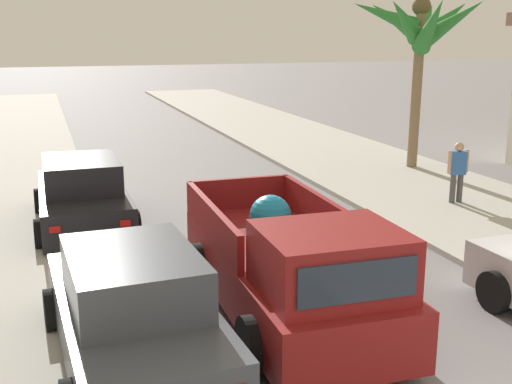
{
  "coord_description": "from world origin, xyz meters",
  "views": [
    {
      "loc": [
        -4.06,
        -3.45,
        4.13
      ],
      "look_at": [
        -0.31,
        7.77,
        1.2
      ],
      "focal_mm": 45.45,
      "sensor_mm": 36.0,
      "label": 1
    }
  ],
  "objects_px": {
    "pickup_truck": "(291,270)",
    "pedestrian": "(458,170)",
    "palm_tree_left_back": "(419,26)",
    "car_right_near": "(134,312)",
    "car_left_mid": "(83,196)"
  },
  "relations": [
    {
      "from": "palm_tree_left_back",
      "to": "car_right_near",
      "type": "bearing_deg",
      "value": -136.32
    },
    {
      "from": "car_right_near",
      "to": "palm_tree_left_back",
      "type": "distance_m",
      "value": 13.88
    },
    {
      "from": "car_right_near",
      "to": "car_left_mid",
      "type": "bearing_deg",
      "value": 91.79
    },
    {
      "from": "pickup_truck",
      "to": "pedestrian",
      "type": "distance_m",
      "value": 7.68
    },
    {
      "from": "car_left_mid",
      "to": "pedestrian",
      "type": "distance_m",
      "value": 8.72
    },
    {
      "from": "car_right_near",
      "to": "palm_tree_left_back",
      "type": "relative_size",
      "value": 0.83
    },
    {
      "from": "pickup_truck",
      "to": "car_right_near",
      "type": "xyz_separation_m",
      "value": [
        -2.35,
        -0.59,
        -0.07
      ]
    },
    {
      "from": "car_left_mid",
      "to": "pedestrian",
      "type": "relative_size",
      "value": 2.68
    },
    {
      "from": "palm_tree_left_back",
      "to": "pedestrian",
      "type": "xyz_separation_m",
      "value": [
        -1.24,
        -4.02,
        -3.38
      ]
    },
    {
      "from": "palm_tree_left_back",
      "to": "pickup_truck",
      "type": "bearing_deg",
      "value": -130.29
    },
    {
      "from": "pickup_truck",
      "to": "palm_tree_left_back",
      "type": "bearing_deg",
      "value": 49.71
    },
    {
      "from": "car_right_near",
      "to": "palm_tree_left_back",
      "type": "xyz_separation_m",
      "value": [
        9.7,
        9.26,
        3.58
      ]
    },
    {
      "from": "car_left_mid",
      "to": "palm_tree_left_back",
      "type": "xyz_separation_m",
      "value": [
        9.9,
        2.97,
        3.58
      ]
    },
    {
      "from": "pickup_truck",
      "to": "car_left_mid",
      "type": "distance_m",
      "value": 6.24
    },
    {
      "from": "car_left_mid",
      "to": "pedestrian",
      "type": "bearing_deg",
      "value": -6.91
    }
  ]
}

